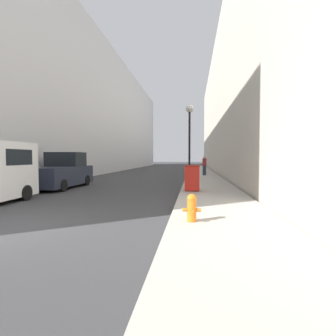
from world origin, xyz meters
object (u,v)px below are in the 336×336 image
fire_hydrant (192,207)px  pedestrian_on_sidewalk (204,165)px  trash_bin (192,178)px  pickup_truck (60,173)px  lamppost (190,128)px

fire_hydrant → pedestrian_on_sidewalk: size_ratio=0.40×
trash_bin → pickup_truck: bearing=166.5°
lamppost → fire_hydrant: bearing=-88.8°
lamppost → pickup_truck: bearing=-164.7°
fire_hydrant → lamppost: (-0.22, 10.17, 3.14)m
pedestrian_on_sidewalk → fire_hydrant: bearing=-93.4°
pickup_truck → trash_bin: bearing=-13.5°
trash_bin → pickup_truck: size_ratio=0.26×
pedestrian_on_sidewalk → pickup_truck: bearing=-132.5°
fire_hydrant → pickup_truck: 11.24m
trash_bin → pickup_truck: pickup_truck is taller
fire_hydrant → pickup_truck: size_ratio=0.14×
fire_hydrant → pedestrian_on_sidewalk: pedestrian_on_sidewalk is taller
lamppost → pedestrian_on_sidewalk: bearing=80.5°
trash_bin → lamppost: bearing=92.8°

